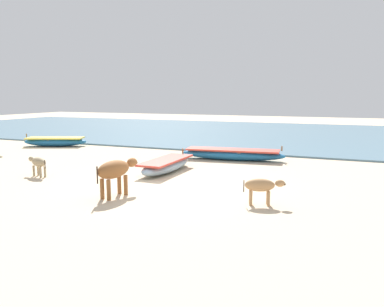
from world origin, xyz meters
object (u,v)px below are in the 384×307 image
object	(u,v)px
calf_far_tan	(261,186)
fishing_boat_1	(232,154)
fishing_boat_0	(166,165)
calf_near_dun	(38,163)
cow_adult_brown	(115,171)
fishing_boat_5	(55,141)

from	to	relation	value
calf_far_tan	fishing_boat_1	bearing A→B (deg)	94.96
fishing_boat_0	calf_near_dun	bearing A→B (deg)	123.22
cow_adult_brown	calf_near_dun	xyz separation A→B (m)	(-3.88, 1.16, -0.25)
calf_near_dun	fishing_boat_0	bearing A→B (deg)	-131.62
fishing_boat_1	calf_far_tan	bearing A→B (deg)	-74.41
calf_near_dun	cow_adult_brown	bearing A→B (deg)	178.86
fishing_boat_5	fishing_boat_1	bearing A→B (deg)	154.33
fishing_boat_5	cow_adult_brown	distance (m)	11.56
cow_adult_brown	calf_near_dun	world-z (taller)	cow_adult_brown
fishing_boat_0	cow_adult_brown	size ratio (longest dim) A/B	2.06
fishing_boat_1	calf_near_dun	xyz separation A→B (m)	(-5.16, -5.71, 0.22)
fishing_boat_0	fishing_boat_5	bearing A→B (deg)	66.15
calf_near_dun	fishing_boat_5	bearing A→B (deg)	-35.92
fishing_boat_0	fishing_boat_5	xyz separation A→B (m)	(-8.64, 3.89, 0.01)
fishing_boat_1	fishing_boat_5	bearing A→B (deg)	170.03
cow_adult_brown	calf_far_tan	bearing A→B (deg)	-68.98
cow_adult_brown	calf_near_dun	distance (m)	4.05
fishing_boat_5	calf_far_tan	size ratio (longest dim) A/B	3.42
fishing_boat_5	cow_adult_brown	world-z (taller)	cow_adult_brown
fishing_boat_0	cow_adult_brown	xyz separation A→B (m)	(0.21, -3.52, 0.47)
fishing_boat_5	calf_far_tan	bearing A→B (deg)	129.56
fishing_boat_1	cow_adult_brown	distance (m)	7.01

